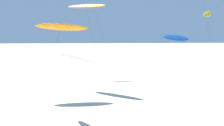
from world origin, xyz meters
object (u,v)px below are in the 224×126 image
at_px(flying_kite_5, 86,6).
at_px(flying_kite_3, 208,14).
at_px(flying_kite_2, 75,59).
at_px(flying_kite_4, 62,27).
at_px(flying_kite_1, 94,6).
at_px(flying_kite_6, 176,38).

bearing_deg(flying_kite_5, flying_kite_3, 31.73).
height_order(flying_kite_2, flying_kite_4, flying_kite_4).
bearing_deg(flying_kite_1, flying_kite_3, 14.47).
distance_m(flying_kite_1, flying_kite_4, 17.38).
bearing_deg(flying_kite_1, flying_kite_6, 3.77).
xyz_separation_m(flying_kite_2, flying_kite_4, (-2.77, 11.31, 3.17)).
distance_m(flying_kite_2, flying_kite_5, 18.76).
relative_size(flying_kite_4, flying_kite_6, 1.26).
relative_size(flying_kite_1, flying_kite_5, 1.06).
xyz_separation_m(flying_kite_1, flying_kite_3, (25.78, 6.65, -1.09)).
xyz_separation_m(flying_kite_1, flying_kite_5, (-1.24, -10.05, -0.68)).
xyz_separation_m(flying_kite_2, flying_kite_3, (27.41, 34.28, 6.12)).
height_order(flying_kite_1, flying_kite_6, flying_kite_1).
height_order(flying_kite_2, flying_kite_6, flying_kite_6).
distance_m(flying_kite_1, flying_kite_2, 28.60).
bearing_deg(flying_kite_2, flying_kite_3, 51.36).
relative_size(flying_kite_2, flying_kite_5, 0.55).
xyz_separation_m(flying_kite_1, flying_kite_4, (-4.39, -16.32, -4.04)).
relative_size(flying_kite_1, flying_kite_6, 1.75).
xyz_separation_m(flying_kite_4, flying_kite_5, (3.16, 6.27, 3.36)).
bearing_deg(flying_kite_5, flying_kite_4, -116.74).
xyz_separation_m(flying_kite_1, flying_kite_2, (-1.62, -27.63, -7.21)).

